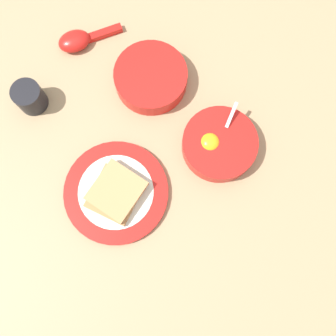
# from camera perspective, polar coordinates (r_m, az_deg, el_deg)

# --- Properties ---
(ground_plane) EXTENTS (3.00, 3.00, 0.00)m
(ground_plane) POSITION_cam_1_polar(r_m,az_deg,el_deg) (0.87, -5.29, 8.11)
(ground_plane) COLOR tan
(egg_bowl) EXTENTS (0.16, 0.16, 0.07)m
(egg_bowl) POSITION_cam_1_polar(r_m,az_deg,el_deg) (0.83, 7.43, 3.43)
(egg_bowl) COLOR red
(egg_bowl) RESTS_ON ground_plane
(toast_plate) EXTENTS (0.22, 0.22, 0.01)m
(toast_plate) POSITION_cam_1_polar(r_m,az_deg,el_deg) (0.82, -7.53, -3.52)
(toast_plate) COLOR red
(toast_plate) RESTS_ON ground_plane
(toast_sandwich) EXTENTS (0.13, 0.13, 0.03)m
(toast_sandwich) POSITION_cam_1_polar(r_m,az_deg,el_deg) (0.80, -7.60, -3.58)
(toast_sandwich) COLOR tan
(toast_sandwich) RESTS_ON toast_plate
(soup_spoon) EXTENTS (0.15, 0.08, 0.03)m
(soup_spoon) POSITION_cam_1_polar(r_m,az_deg,el_deg) (0.94, -12.84, 17.67)
(soup_spoon) COLOR red
(soup_spoon) RESTS_ON ground_plane
(congee_bowl) EXTENTS (0.16, 0.16, 0.04)m
(congee_bowl) POSITION_cam_1_polar(r_m,az_deg,el_deg) (0.87, -2.51, 12.98)
(congee_bowl) COLOR red
(congee_bowl) RESTS_ON ground_plane
(drinking_cup) EXTENTS (0.06, 0.06, 0.06)m
(drinking_cup) POSITION_cam_1_polar(r_m,az_deg,el_deg) (0.89, -19.47, 9.70)
(drinking_cup) COLOR black
(drinking_cup) RESTS_ON ground_plane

